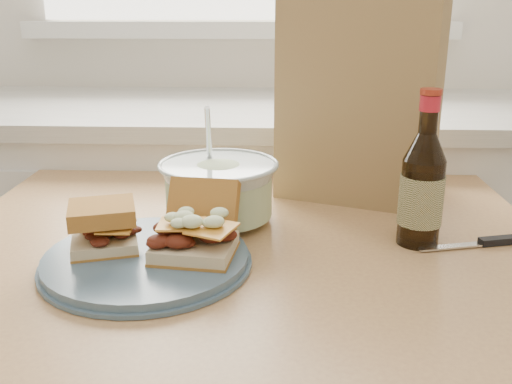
{
  "coord_description": "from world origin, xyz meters",
  "views": [
    {
      "loc": [
        0.13,
        0.16,
        1.2
      ],
      "look_at": [
        0.09,
        1.02,
        0.91
      ],
      "focal_mm": 40.0,
      "sensor_mm": 36.0,
      "label": 1
    }
  ],
  "objects_px": {
    "dining_table": "(245,320)",
    "plate": "(147,260)",
    "beer_bottle": "(422,188)",
    "paper_bag": "(361,100)",
    "coleslaw_bowl": "(219,193)"
  },
  "relations": [
    {
      "from": "dining_table",
      "to": "plate",
      "type": "relative_size",
      "value": 3.37
    },
    {
      "from": "dining_table",
      "to": "beer_bottle",
      "type": "distance_m",
      "value": 0.35
    },
    {
      "from": "beer_bottle",
      "to": "paper_bag",
      "type": "height_order",
      "value": "paper_bag"
    },
    {
      "from": "dining_table",
      "to": "plate",
      "type": "distance_m",
      "value": 0.2
    },
    {
      "from": "coleslaw_bowl",
      "to": "beer_bottle",
      "type": "distance_m",
      "value": 0.34
    },
    {
      "from": "plate",
      "to": "coleslaw_bowl",
      "type": "relative_size",
      "value": 1.44
    },
    {
      "from": "plate",
      "to": "coleslaw_bowl",
      "type": "xyz_separation_m",
      "value": [
        0.09,
        0.18,
        0.04
      ]
    },
    {
      "from": "plate",
      "to": "beer_bottle",
      "type": "distance_m",
      "value": 0.44
    },
    {
      "from": "paper_bag",
      "to": "coleslaw_bowl",
      "type": "bearing_deg",
      "value": -126.22
    },
    {
      "from": "dining_table",
      "to": "paper_bag",
      "type": "height_order",
      "value": "paper_bag"
    },
    {
      "from": "plate",
      "to": "beer_bottle",
      "type": "relative_size",
      "value": 1.21
    },
    {
      "from": "beer_bottle",
      "to": "paper_bag",
      "type": "xyz_separation_m",
      "value": [
        -0.07,
        0.25,
        0.1
      ]
    },
    {
      "from": "coleslaw_bowl",
      "to": "beer_bottle",
      "type": "bearing_deg",
      "value": -13.82
    },
    {
      "from": "dining_table",
      "to": "coleslaw_bowl",
      "type": "xyz_separation_m",
      "value": [
        -0.05,
        0.13,
        0.18
      ]
    },
    {
      "from": "coleslaw_bowl",
      "to": "beer_bottle",
      "type": "relative_size",
      "value": 0.84
    }
  ]
}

